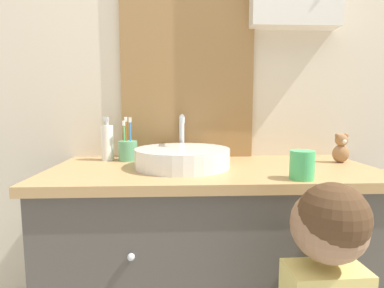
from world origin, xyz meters
name	(u,v)px	position (x,y,z in m)	size (l,w,h in m)	color
wall_back	(210,63)	(0.02, 0.62, 1.28)	(3.20, 0.18, 2.50)	beige
vanity_counter	(212,264)	(0.00, 0.32, 0.41)	(1.29, 0.56, 0.82)	#4C4742
sink_basin	(183,157)	(-0.12, 0.34, 0.87)	(0.38, 0.43, 0.21)	white
toothbrush_holder	(128,150)	(-0.37, 0.49, 0.87)	(0.08, 0.08, 0.20)	#66B27F
soap_dispenser	(107,142)	(-0.46, 0.50, 0.91)	(0.05, 0.05, 0.20)	white
teddy_bear	(341,149)	(0.56, 0.40, 0.88)	(0.07, 0.06, 0.13)	#9E7047
drinking_cup	(302,165)	(0.27, 0.10, 0.87)	(0.08, 0.08, 0.10)	#4CC670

